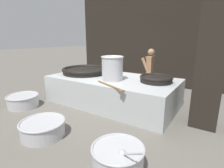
# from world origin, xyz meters

# --- Properties ---
(ground_plane) EXTENTS (60.00, 60.00, 0.00)m
(ground_plane) POSITION_xyz_m (0.00, 0.00, 0.00)
(ground_plane) COLOR #666059
(back_wall) EXTENTS (6.72, 0.24, 4.04)m
(back_wall) POSITION_xyz_m (0.00, 2.90, 2.02)
(back_wall) COLOR black
(back_wall) RESTS_ON ground_plane
(support_pillar) EXTENTS (0.53, 0.53, 4.04)m
(support_pillar) POSITION_xyz_m (2.40, -0.04, 2.02)
(support_pillar) COLOR black
(support_pillar) RESTS_ON ground_plane
(hearth_platform) EXTENTS (3.59, 1.85, 0.76)m
(hearth_platform) POSITION_xyz_m (0.00, 0.00, 0.38)
(hearth_platform) COLOR #B2B7B7
(hearth_platform) RESTS_ON ground_plane
(giant_wok_near) EXTENTS (1.45, 1.45, 0.19)m
(giant_wok_near) POSITION_xyz_m (-1.04, 0.06, 0.86)
(giant_wok_near) COLOR black
(giant_wok_near) RESTS_ON hearth_platform
(giant_wok_far) EXTENTS (0.83, 0.83, 0.16)m
(giant_wok_far) POSITION_xyz_m (1.23, 0.16, 0.85)
(giant_wok_far) COLOR black
(giant_wok_far) RESTS_ON hearth_platform
(stock_pot) EXTENTS (0.59, 0.59, 0.63)m
(stock_pot) POSITION_xyz_m (0.17, -0.25, 1.09)
(stock_pot) COLOR #B7B7BC
(stock_pot) RESTS_ON hearth_platform
(stirring_paddle) EXTENTS (0.98, 0.48, 0.04)m
(stirring_paddle) POSITION_xyz_m (0.53, -0.85, 0.78)
(stirring_paddle) COLOR brown
(stirring_paddle) RESTS_ON hearth_platform
(cook) EXTENTS (0.39, 0.58, 1.53)m
(cook) POSITION_xyz_m (0.66, 1.18, 0.83)
(cook) COLOR #8C6647
(cook) RESTS_ON ground_plane
(prep_bowl_vegetables) EXTENTS (0.91, 0.77, 0.67)m
(prep_bowl_vegetables) POSITION_xyz_m (1.53, -2.20, 0.20)
(prep_bowl_vegetables) COLOR #B7B7BC
(prep_bowl_vegetables) RESTS_ON ground_plane
(prep_bowl_meat) EXTENTS (0.84, 0.84, 0.33)m
(prep_bowl_meat) POSITION_xyz_m (-1.91, -1.58, 0.18)
(prep_bowl_meat) COLOR #B7B7BC
(prep_bowl_meat) RESTS_ON ground_plane
(prep_bowl_extra) EXTENTS (0.86, 0.86, 0.31)m
(prep_bowl_extra) POSITION_xyz_m (-0.14, -2.23, 0.17)
(prep_bowl_extra) COLOR #B7B7BC
(prep_bowl_extra) RESTS_ON ground_plane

